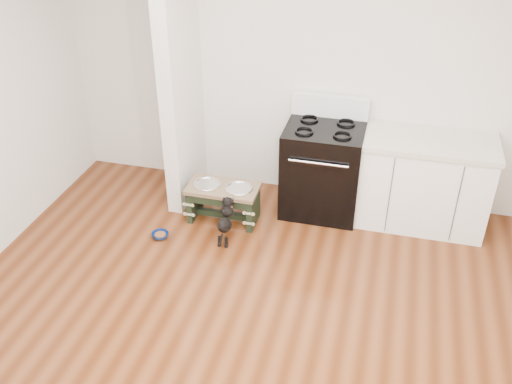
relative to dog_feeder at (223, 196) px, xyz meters
name	(u,v)px	position (x,y,z in m)	size (l,w,h in m)	color
ground	(239,359)	(0.65, -1.71, -0.27)	(5.00, 5.00, 0.00)	#4A210D
room_shell	(235,169)	(0.65, -1.71, 1.35)	(5.00, 5.00, 5.00)	silver
partition_wall	(180,74)	(-0.52, 0.39, 1.08)	(0.15, 0.80, 2.70)	silver
oven_range	(323,168)	(0.90, 0.45, 0.20)	(0.76, 0.69, 1.14)	black
cabinet_run	(423,182)	(1.88, 0.47, 0.18)	(1.24, 0.64, 0.91)	white
dog_feeder	(223,196)	(0.00, 0.00, 0.00)	(0.70, 0.37, 0.40)	black
puppy	(226,220)	(0.12, -0.32, -0.04)	(0.12, 0.36, 0.43)	black
floor_bowl	(160,235)	(-0.50, -0.45, -0.25)	(0.18, 0.18, 0.05)	navy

